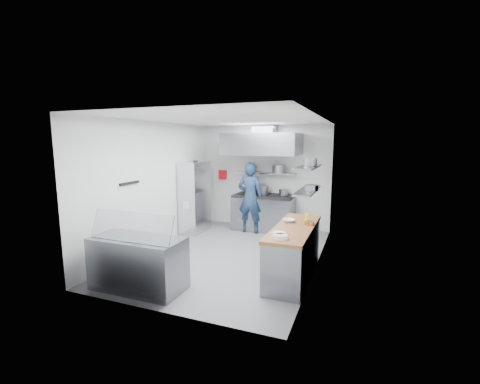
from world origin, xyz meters
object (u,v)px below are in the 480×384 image
at_px(chef, 250,198).
at_px(display_case, 138,263).
at_px(gas_range, 263,213).
at_px(wire_rack, 195,197).

xyz_separation_m(chef, display_case, (-0.60, -3.73, -0.50)).
height_order(chef, display_case, chef).
bearing_deg(gas_range, chef, -123.88).
relative_size(gas_range, chef, 0.86).
distance_m(gas_range, chef, 0.65).
height_order(chef, wire_rack, chef).
distance_m(chef, display_case, 3.81).
xyz_separation_m(wire_rack, display_case, (0.78, -3.28, -0.50)).
bearing_deg(display_case, gas_range, 78.23).
bearing_deg(chef, gas_range, -124.45).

